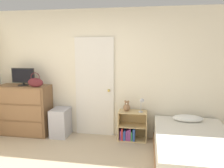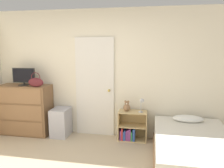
% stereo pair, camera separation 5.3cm
% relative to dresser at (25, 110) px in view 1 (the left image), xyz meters
% --- Properties ---
extents(wall_back, '(10.00, 0.06, 2.55)m').
position_rel_dresser_xyz_m(wall_back, '(1.49, 0.27, 0.76)').
color(wall_back, beige).
rests_on(wall_back, ground_plane).
extents(door_closed, '(0.79, 0.09, 2.00)m').
position_rel_dresser_xyz_m(door_closed, '(1.45, 0.22, 0.49)').
color(door_closed, silver).
rests_on(door_closed, ground_plane).
extents(dresser, '(1.06, 0.45, 1.03)m').
position_rel_dresser_xyz_m(dresser, '(0.00, 0.00, 0.00)').
color(dresser, brown).
rests_on(dresser, ground_plane).
extents(tv, '(0.49, 0.16, 0.36)m').
position_rel_dresser_xyz_m(tv, '(0.01, -0.00, 0.70)').
color(tv, black).
rests_on(tv, dresser).
extents(handbag, '(0.32, 0.09, 0.29)m').
position_rel_dresser_xyz_m(handbag, '(0.35, -0.14, 0.61)').
color(handbag, '#591E23').
rests_on(handbag, dresser).
extents(storage_bin, '(0.33, 0.43, 0.57)m').
position_rel_dresser_xyz_m(storage_bin, '(0.78, 0.01, -0.23)').
color(storage_bin, '#ADADB7').
rests_on(storage_bin, ground_plane).
extents(bookshelf, '(0.55, 0.31, 0.58)m').
position_rel_dresser_xyz_m(bookshelf, '(2.21, 0.07, -0.29)').
color(bookshelf, tan).
rests_on(bookshelf, ground_plane).
extents(teddy_bear, '(0.14, 0.14, 0.21)m').
position_rel_dresser_xyz_m(teddy_bear, '(2.12, 0.07, 0.15)').
color(teddy_bear, '#8C6647').
rests_on(teddy_bear, bookshelf).
extents(desk_lamp, '(0.10, 0.10, 0.27)m').
position_rel_dresser_xyz_m(desk_lamp, '(2.41, 0.03, 0.25)').
color(desk_lamp, '#B2B2B7').
rests_on(desk_lamp, bookshelf).
extents(bed, '(1.21, 1.89, 0.59)m').
position_rel_dresser_xyz_m(bed, '(3.25, -0.71, -0.28)').
color(bed, '#996B47').
rests_on(bed, ground_plane).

